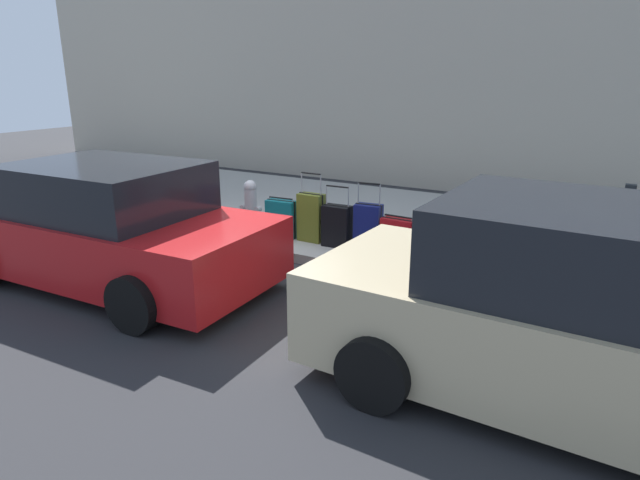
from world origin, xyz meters
The scene contains 16 objects.
ground_plane centered at (0.00, 0.00, 0.00)m, with size 40.00×40.00×0.00m, color #28282B.
sidewalk_curb centered at (0.00, -2.50, 0.07)m, with size 18.00×5.00×0.14m, color #9E9B93.
suitcase_olive_0 centered at (-4.12, -0.70, 0.47)m, with size 0.39×0.21×0.93m.
suitcase_teal_1 centered at (-3.69, -0.72, 0.40)m, with size 0.37×0.27×0.73m.
suitcase_maroon_2 centered at (-3.24, -0.67, 0.44)m, with size 0.41×0.22×0.66m.
suitcase_silver_3 centered at (-2.74, -0.65, 0.44)m, with size 0.50×0.25×0.65m.
suitcase_red_4 centered at (-2.19, -0.65, 0.41)m, with size 0.49×0.23×0.60m.
suitcase_navy_5 centered at (-1.69, -0.72, 0.48)m, with size 0.41×0.27×1.01m.
suitcase_black_6 centered at (-1.22, -0.63, 0.45)m, with size 0.43×0.25×0.93m.
suitcase_olive_7 centered at (-0.75, -0.67, 0.51)m, with size 0.41×0.23×1.08m.
suitcase_teal_8 centered at (-0.24, -0.59, 0.44)m, with size 0.49×0.23×0.65m.
fire_hydrant centered at (0.41, -0.67, 0.58)m, with size 0.39×0.21×0.84m.
bollard_post centered at (1.04, -0.52, 0.51)m, with size 0.16×0.16×0.74m, color brown.
parking_meter centered at (-4.94, -0.92, 0.97)m, with size 0.12×0.09×1.27m.
parked_car_beige_0 centered at (-4.80, 1.80, 0.79)m, with size 4.60×2.21×1.70m.
parked_car_red_1 centered at (0.82, 1.80, 0.74)m, with size 4.48×2.26×1.57m.
Camera 1 is at (-4.95, 6.30, 2.67)m, focal length 30.70 mm.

